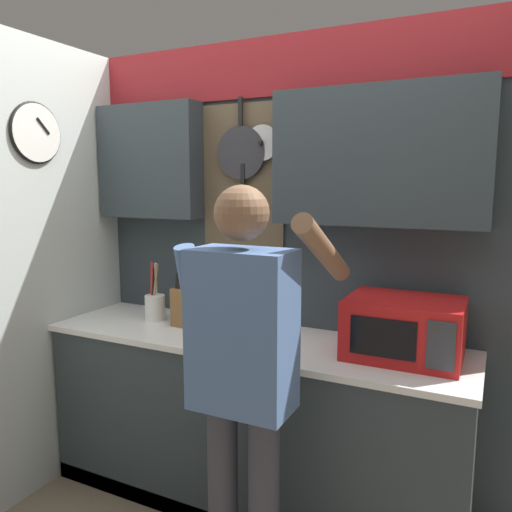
{
  "coord_description": "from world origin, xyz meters",
  "views": [
    {
      "loc": [
        1.09,
        -2.15,
        1.66
      ],
      "look_at": [
        -0.05,
        0.18,
        1.27
      ],
      "focal_mm": 35.0,
      "sensor_mm": 36.0,
      "label": 1
    }
  ],
  "objects": [
    {
      "name": "back_wall_unit",
      "position": [
        0.02,
        0.26,
        1.45
      ],
      "size": [
        2.72,
        0.2,
        2.39
      ],
      "color": "#2D383D",
      "rests_on": "ground_plane"
    },
    {
      "name": "knife_block",
      "position": [
        -0.4,
        0.04,
        1.0
      ],
      "size": [
        0.12,
        0.16,
        0.29
      ],
      "color": "brown",
      "rests_on": "base_cabinet_counter"
    },
    {
      "name": "microwave",
      "position": [
        0.74,
        0.04,
        1.02
      ],
      "size": [
        0.49,
        0.38,
        0.26
      ],
      "color": "red",
      "rests_on": "base_cabinet_counter"
    },
    {
      "name": "ground_plane",
      "position": [
        0.0,
        0.0,
        0.0
      ],
      "size": [
        14.0,
        14.0,
        0.0
      ],
      "primitive_type": "plane",
      "color": "#756651"
    },
    {
      "name": "side_wall",
      "position": [
        -1.09,
        -0.41,
        1.21
      ],
      "size": [
        0.07,
        1.6,
        2.39
      ],
      "color": "silver",
      "rests_on": "ground_plane"
    },
    {
      "name": "base_cabinet_counter",
      "position": [
        0.0,
        -0.0,
        0.44
      ],
      "size": [
        2.15,
        0.6,
        0.89
      ],
      "color": "#2D383D",
      "rests_on": "ground_plane"
    },
    {
      "name": "utensil_crock",
      "position": [
        -0.62,
        0.05,
        0.98
      ],
      "size": [
        0.11,
        0.11,
        0.33
      ],
      "color": "white",
      "rests_on": "base_cabinet_counter"
    },
    {
      "name": "person",
      "position": [
        0.26,
        -0.55,
        0.98
      ],
      "size": [
        0.54,
        0.61,
        1.65
      ],
      "color": "#383842",
      "rests_on": "ground_plane"
    }
  ]
}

